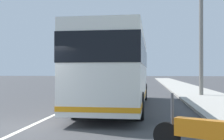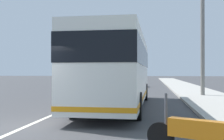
{
  "view_description": "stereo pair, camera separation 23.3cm",
  "coord_description": "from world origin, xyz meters",
  "px_view_note": "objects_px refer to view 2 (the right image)",
  "views": [
    {
      "loc": [
        -7.74,
        -3.68,
        1.72
      ],
      "look_at": [
        7.09,
        -1.81,
        1.82
      ],
      "focal_mm": 44.72,
      "sensor_mm": 36.0,
      "label": 1
    },
    {
      "loc": [
        -7.71,
        -3.91,
        1.72
      ],
      "look_at": [
        7.09,
        -1.81,
        1.82
      ],
      "focal_mm": 44.72,
      "sensor_mm": 36.0,
      "label": 2
    }
  ],
  "objects_px": {
    "car_far_distant": "(99,80)",
    "utility_pole": "(203,33)",
    "car_side_street": "(116,78)",
    "car_ahead_same_lane": "(133,80)",
    "motorcycle_mid_row": "(199,133)",
    "coach_bus": "(118,67)"
  },
  "relations": [
    {
      "from": "car_side_street",
      "to": "utility_pole",
      "type": "bearing_deg",
      "value": 20.58
    },
    {
      "from": "utility_pole",
      "to": "coach_bus",
      "type": "bearing_deg",
      "value": 140.95
    },
    {
      "from": "utility_pole",
      "to": "car_ahead_same_lane",
      "type": "bearing_deg",
      "value": 23.85
    },
    {
      "from": "motorcycle_mid_row",
      "to": "car_far_distant",
      "type": "height_order",
      "value": "car_far_distant"
    },
    {
      "from": "car_side_street",
      "to": "car_far_distant",
      "type": "distance_m",
      "value": 14.02
    },
    {
      "from": "coach_bus",
      "to": "car_far_distant",
      "type": "xyz_separation_m",
      "value": [
        22.65,
        5.3,
        -1.27
      ]
    },
    {
      "from": "motorcycle_mid_row",
      "to": "car_ahead_same_lane",
      "type": "height_order",
      "value": "car_ahead_same_lane"
    },
    {
      "from": "car_side_street",
      "to": "car_ahead_same_lane",
      "type": "xyz_separation_m",
      "value": [
        -17.55,
        -4.16,
        0.05
      ]
    },
    {
      "from": "car_ahead_same_lane",
      "to": "car_far_distant",
      "type": "xyz_separation_m",
      "value": [
        3.54,
        4.73,
        -0.06
      ]
    },
    {
      "from": "car_side_street",
      "to": "car_ahead_same_lane",
      "type": "distance_m",
      "value": 18.04
    },
    {
      "from": "coach_bus",
      "to": "car_side_street",
      "type": "xyz_separation_m",
      "value": [
        36.66,
        4.73,
        -1.27
      ]
    },
    {
      "from": "motorcycle_mid_row",
      "to": "car_side_street",
      "type": "height_order",
      "value": "car_side_street"
    },
    {
      "from": "car_side_street",
      "to": "car_far_distant",
      "type": "xyz_separation_m",
      "value": [
        -14.01,
        0.57,
        -0.0
      ]
    },
    {
      "from": "coach_bus",
      "to": "motorcycle_mid_row",
      "type": "bearing_deg",
      "value": -160.62
    },
    {
      "from": "coach_bus",
      "to": "utility_pole",
      "type": "height_order",
      "value": "utility_pole"
    },
    {
      "from": "car_far_distant",
      "to": "utility_pole",
      "type": "bearing_deg",
      "value": 32.87
    },
    {
      "from": "car_side_street",
      "to": "motorcycle_mid_row",
      "type": "bearing_deg",
      "value": 12.01
    },
    {
      "from": "car_side_street",
      "to": "car_far_distant",
      "type": "relative_size",
      "value": 1.19
    },
    {
      "from": "motorcycle_mid_row",
      "to": "utility_pole",
      "type": "distance_m",
      "value": 14.73
    },
    {
      "from": "car_far_distant",
      "to": "car_ahead_same_lane",
      "type": "bearing_deg",
      "value": 53.64
    },
    {
      "from": "coach_bus",
      "to": "car_ahead_same_lane",
      "type": "distance_m",
      "value": 19.16
    },
    {
      "from": "car_ahead_same_lane",
      "to": "car_side_street",
      "type": "bearing_deg",
      "value": 13.64
    }
  ]
}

